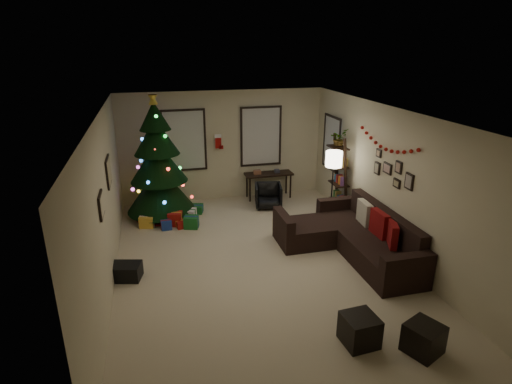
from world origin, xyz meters
TOP-DOWN VIEW (x-y plane):
  - floor at (0.00, 0.00)m, footprint 7.00×7.00m
  - ceiling at (0.00, 0.00)m, footprint 7.00×7.00m
  - wall_back at (0.00, 3.50)m, footprint 5.00×0.00m
  - wall_front at (0.00, -3.50)m, footprint 5.00×0.00m
  - wall_left at (-2.50, 0.00)m, footprint 0.00×7.00m
  - wall_right at (2.50, 0.00)m, footprint 0.00×7.00m
  - window_back_left at (-0.95, 3.47)m, footprint 1.05×0.06m
  - window_back_right at (0.95, 3.47)m, footprint 1.05×0.06m
  - window_right_wall at (2.47, 2.55)m, footprint 0.06×0.90m
  - christmas_tree at (-1.61, 2.67)m, footprint 1.53×1.53m
  - presents at (-1.36, 2.18)m, footprint 1.50×1.10m
  - sofa at (1.83, 0.00)m, footprint 1.92×2.79m
  - pillow_red_a at (2.21, -0.71)m, footprint 0.26×0.44m
  - pillow_red_b at (2.21, -0.26)m, footprint 0.14×0.48m
  - pillow_cream at (2.21, 0.30)m, footprint 0.16×0.47m
  - ottoman_near at (0.75, -2.39)m, footprint 0.46×0.46m
  - ottoman_far at (1.47, -2.74)m, footprint 0.55×0.55m
  - desk at (1.09, 3.22)m, footprint 1.20×0.43m
  - desk_chair at (0.90, 2.57)m, footprint 0.66×0.63m
  - bookshelf at (2.30, 1.67)m, footprint 0.30×0.55m
  - potted_plant at (2.30, 1.85)m, footprint 0.65×0.63m
  - floor_lamp at (1.95, 1.29)m, footprint 0.35×0.35m
  - art_map at (-2.48, 0.92)m, footprint 0.04×0.60m
  - art_abstract at (-2.48, -0.54)m, footprint 0.04×0.45m
  - gallery at (2.48, -0.07)m, footprint 0.03×1.25m
  - garland at (2.45, 0.17)m, footprint 0.08×1.90m
  - stocking_left at (-0.14, 3.34)m, footprint 0.20×0.05m
  - stocking_right at (0.19, 3.53)m, footprint 0.20×0.05m
  - storage_bin at (-2.33, 0.04)m, footprint 0.61×0.48m

SIDE VIEW (x-z plane):
  - floor at x=0.00m, z-range 0.00..0.00m
  - presents at x=-1.36m, z-range -0.03..0.27m
  - storage_bin at x=-2.33m, z-range 0.00..0.27m
  - ottoman_far at x=1.47m, z-range 0.00..0.40m
  - ottoman_near at x=0.75m, z-range 0.00..0.41m
  - sofa at x=1.83m, z-range -0.15..0.73m
  - desk_chair at x=0.90m, z-range 0.00..0.58m
  - desk at x=1.09m, z-range 0.25..0.90m
  - pillow_cream at x=2.21m, z-range 0.40..0.86m
  - pillow_red_a at x=2.21m, z-range 0.43..0.85m
  - pillow_red_b at x=2.21m, z-range 0.40..0.88m
  - bookshelf at x=2.30m, z-range -0.03..1.85m
  - christmas_tree at x=-1.61m, z-range -0.24..2.60m
  - wall_left at x=-2.50m, z-range -2.15..4.85m
  - wall_right at x=2.50m, z-range -2.15..4.85m
  - wall_back at x=0.00m, z-range -1.15..3.85m
  - wall_front at x=0.00m, z-range -1.15..3.85m
  - floor_lamp at x=1.95m, z-range 0.55..2.19m
  - stocking_right at x=0.19m, z-range 1.24..1.60m
  - window_right_wall at x=2.47m, z-range 0.85..2.15m
  - stocking_left at x=-0.14m, z-range 1.33..1.69m
  - window_back_left at x=-0.95m, z-range 0.80..2.30m
  - window_back_right at x=0.95m, z-range 0.80..2.30m
  - gallery at x=2.48m, z-range 1.30..1.84m
  - art_abstract at x=-2.48m, z-range 1.41..1.76m
  - art_map at x=-2.48m, z-range 1.40..1.90m
  - potted_plant at x=2.30m, z-range 1.56..2.11m
  - garland at x=2.45m, z-range 1.89..2.19m
  - ceiling at x=0.00m, z-range 2.70..2.70m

